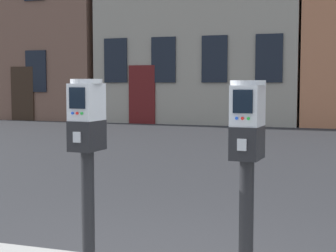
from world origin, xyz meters
TOP-DOWN VIEW (x-y plane):
  - parking_meter_near_kerb at (-0.39, -0.25)m, footprint 0.23×0.26m
  - parking_meter_twin_adjacent at (0.70, -0.25)m, footprint 0.23×0.26m

SIDE VIEW (x-z plane):
  - parking_meter_twin_adjacent at x=0.70m, z-range 0.40..1.75m
  - parking_meter_near_kerb at x=-0.39m, z-range 0.40..1.76m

